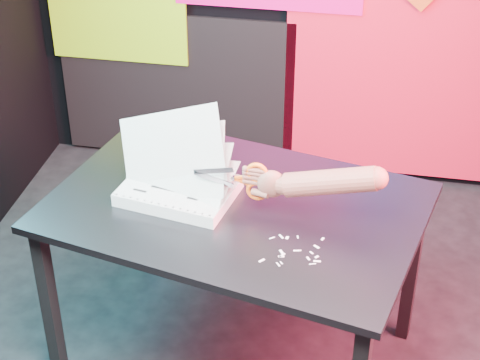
# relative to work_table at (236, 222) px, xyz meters

# --- Properties ---
(room) EXTENTS (3.01, 3.01, 2.71)m
(room) POSITION_rel_work_table_xyz_m (0.13, 0.00, 0.68)
(room) COLOR black
(room) RESTS_ON ground
(backdrop) EXTENTS (2.88, 0.05, 2.08)m
(backdrop) POSITION_rel_work_table_xyz_m (0.19, 1.46, 0.28)
(backdrop) COLOR red
(backdrop) RESTS_ON ground
(work_table) EXTENTS (1.50, 1.16, 0.75)m
(work_table) POSITION_rel_work_table_xyz_m (0.00, 0.00, 0.00)
(work_table) COLOR black
(work_table) RESTS_ON ground
(printout_stack) EXTENTS (0.48, 0.36, 0.37)m
(printout_stack) POSITION_rel_work_table_xyz_m (-0.22, 0.01, 0.11)
(printout_stack) COLOR white
(printout_stack) RESTS_ON work_table
(scissors) EXTENTS (0.27, 0.04, 0.15)m
(scissors) POSITION_rel_work_table_xyz_m (0.07, -0.04, 0.22)
(scissors) COLOR #ABADB6
(scissors) RESTS_ON printout_stack
(hand_forearm) EXTENTS (0.49, 0.12, 0.18)m
(hand_forearm) POSITION_rel_work_table_xyz_m (0.31, -0.07, 0.25)
(hand_forearm) COLOR brown
(hand_forearm) RESTS_ON work_table
(paper_clippings) EXTENTS (0.20, 0.18, 0.00)m
(paper_clippings) POSITION_rel_work_table_xyz_m (0.25, -0.24, 0.08)
(paper_clippings) COLOR white
(paper_clippings) RESTS_ON work_table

